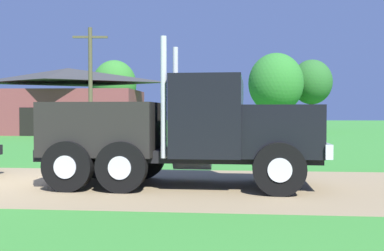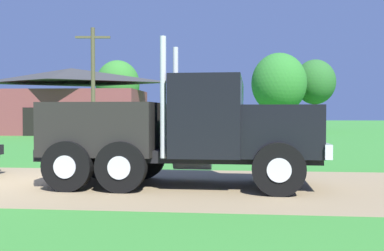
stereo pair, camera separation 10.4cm
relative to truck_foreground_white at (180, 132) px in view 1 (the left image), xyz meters
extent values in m
plane|color=#388430|center=(-4.23, 0.03, -1.32)|extent=(200.00, 200.00, 0.00)
cube|color=#937D59|center=(-4.23, 0.03, -1.32)|extent=(120.00, 6.10, 0.01)
cube|color=black|center=(-0.05, -0.01, -0.56)|extent=(6.76, 1.61, 0.28)
cube|color=black|center=(2.40, -0.06, 0.05)|extent=(1.86, 1.99, 1.20)
cube|color=silver|center=(3.36, -0.07, -0.38)|extent=(0.20, 2.14, 0.32)
cube|color=black|center=(0.68, -0.02, 0.39)|extent=(1.66, 2.26, 1.90)
cube|color=#2D3D4C|center=(1.50, -0.04, 0.77)|extent=(0.07, 1.86, 0.84)
cylinder|color=silver|center=(-0.23, 0.88, 0.82)|extent=(0.14, 0.14, 2.74)
cylinder|color=silver|center=(-0.27, -0.89, 0.82)|extent=(0.14, 0.14, 2.74)
cylinder|color=silver|center=(0.21, 0.96, -0.77)|extent=(1.01, 0.54, 0.52)
cube|color=black|center=(-1.87, 0.02, 0.08)|extent=(2.73, 2.28, 1.27)
cylinder|color=black|center=(2.33, 1.06, -0.75)|extent=(1.16, 0.32, 1.15)
cylinder|color=silver|center=(2.33, 1.22, -0.75)|extent=(0.52, 0.05, 0.52)
cylinder|color=black|center=(2.29, -1.17, -0.75)|extent=(1.16, 0.32, 1.15)
cylinder|color=silver|center=(2.28, -1.33, -0.75)|extent=(0.52, 0.05, 0.52)
cylinder|color=black|center=(-2.40, 1.15, -0.75)|extent=(1.16, 0.32, 1.15)
cylinder|color=silver|center=(-2.39, 1.31, -0.75)|extent=(0.52, 0.05, 0.52)
cylinder|color=black|center=(-2.44, -1.08, -0.75)|extent=(1.16, 0.32, 1.15)
cylinder|color=silver|center=(-2.44, -1.24, -0.75)|extent=(0.52, 0.05, 0.52)
cylinder|color=black|center=(-1.15, 1.12, -0.75)|extent=(1.16, 0.32, 1.15)
cylinder|color=silver|center=(-1.14, 1.28, -0.75)|extent=(0.52, 0.05, 0.52)
cylinder|color=black|center=(-1.19, -1.10, -0.75)|extent=(1.16, 0.32, 1.15)
cylinder|color=silver|center=(-1.19, -1.26, -0.75)|extent=(0.52, 0.05, 0.52)
cube|color=brown|center=(-12.78, 26.56, 0.51)|extent=(11.93, 7.38, 3.67)
pyramid|color=#363636|center=(-12.78, 26.56, 3.61)|extent=(12.53, 7.74, 1.26)
cube|color=black|center=(-14.42, 22.97, -0.22)|extent=(1.80, 0.12, 2.20)
cylinder|color=brown|center=(-7.83, 17.23, 2.25)|extent=(0.26, 0.26, 7.15)
cube|color=brown|center=(-7.83, 17.23, 5.23)|extent=(2.20, 0.40, 0.14)
cylinder|color=#513823|center=(-11.75, 37.51, 0.17)|extent=(0.44, 0.44, 2.98)
ellipsoid|color=#347C2C|center=(-11.75, 37.51, 3.54)|extent=(4.69, 4.69, 5.16)
cylinder|color=#513823|center=(4.97, 32.23, -0.07)|extent=(0.44, 0.44, 2.50)
ellipsoid|color=#2E782B|center=(4.97, 32.23, 3.21)|extent=(5.08, 5.08, 5.59)
cylinder|color=#513823|center=(8.68, 35.10, 0.28)|extent=(0.44, 0.44, 3.21)
ellipsoid|color=#2A6428|center=(8.68, 35.10, 3.48)|extent=(3.99, 3.99, 4.39)
camera|label=1|loc=(1.38, -11.17, 0.47)|focal=43.21mm
camera|label=2|loc=(1.48, -11.16, 0.47)|focal=43.21mm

